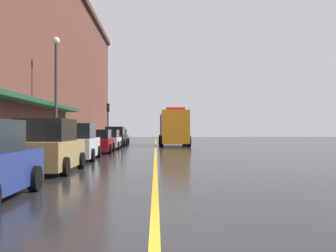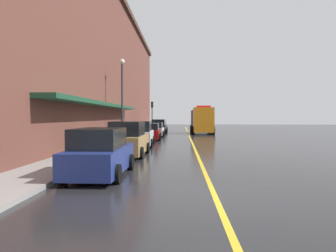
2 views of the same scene
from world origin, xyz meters
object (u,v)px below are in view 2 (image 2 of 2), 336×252
object	(u,v)px
parked_car_5	(159,127)
parked_car_6	(161,126)
parked_car_3	(150,132)
parking_meter_1	(148,125)
parked_car_2	(140,134)
parked_car_1	(128,140)
street_lamp_left	(122,91)
parked_car_4	(155,130)
traffic_light_near	(152,110)
parking_meter_0	(140,127)
parked_car_0	(100,154)
utility_truck	(202,121)

from	to	relation	value
parked_car_5	parked_car_6	world-z (taller)	parked_car_5
parked_car_3	parking_meter_1	distance (m)	12.21
parked_car_6	parked_car_2	bearing A→B (deg)	179.16
parked_car_1	street_lamp_left	size ratio (longest dim) A/B	0.62
parked_car_3	parking_meter_1	size ratio (longest dim) A/B	3.36
parked_car_1	parked_car_5	xyz separation A→B (m)	(0.02, 23.84, -0.03)
parked_car_4	parked_car_6	xyz separation A→B (m)	(-0.09, 11.54, 0.03)
parked_car_5	street_lamp_left	bearing A→B (deg)	172.57
parked_car_2	traffic_light_near	xyz separation A→B (m)	(-1.27, 23.78, 2.29)
parking_meter_0	parked_car_1	bearing A→B (deg)	-84.84
parked_car_0	traffic_light_near	world-z (taller)	traffic_light_near
utility_truck	parked_car_4	bearing A→B (deg)	-44.00
parked_car_1	street_lamp_left	bearing A→B (deg)	13.24
parked_car_5	parked_car_2	bearing A→B (deg)	-179.70
parked_car_0	parked_car_6	size ratio (longest dim) A/B	1.06
parked_car_2	parking_meter_1	size ratio (longest dim) A/B	3.71
parked_car_0	traffic_light_near	xyz separation A→B (m)	(-1.39, 35.67, 2.33)
parked_car_0	parking_meter_0	distance (m)	22.30
utility_truck	parking_meter_0	distance (m)	10.17
street_lamp_left	parking_meter_0	bearing A→B (deg)	85.08
parking_meter_0	parked_car_2	bearing A→B (deg)	-82.67
parked_car_6	parking_meter_1	xyz separation A→B (m)	(-1.40, -4.83, 0.30)
street_lamp_left	parked_car_1	bearing A→B (deg)	-77.53
utility_truck	traffic_light_near	world-z (taller)	traffic_light_near
parked_car_1	parking_meter_0	world-z (taller)	parked_car_1
utility_truck	parking_meter_1	distance (m)	7.15
utility_truck	parking_meter_0	world-z (taller)	utility_truck
parked_car_2	parking_meter_0	world-z (taller)	parked_car_2
parked_car_0	parked_car_6	world-z (taller)	parked_car_0
parked_car_2	parking_meter_0	xyz separation A→B (m)	(-1.33, 10.36, 0.20)
parked_car_4	parking_meter_1	bearing A→B (deg)	12.18
street_lamp_left	traffic_light_near	world-z (taller)	street_lamp_left
parked_car_2	parked_car_3	size ratio (longest dim) A/B	1.10
parked_car_4	parked_car_5	world-z (taller)	parked_car_5
parked_car_4	parked_car_5	bearing A→B (deg)	-0.40
utility_truck	street_lamp_left	distance (m)	16.41
utility_truck	parked_car_6	bearing A→B (deg)	-135.38
parked_car_6	street_lamp_left	xyz separation A→B (m)	(-2.00, -19.82, 3.64)
parked_car_6	parking_meter_1	size ratio (longest dim) A/B	3.10
parked_car_1	parked_car_6	size ratio (longest dim) A/B	1.04
utility_truck	parked_car_2	bearing A→B (deg)	-18.93
parked_car_1	parked_car_4	size ratio (longest dim) A/B	0.95
parking_meter_1	parking_meter_0	bearing A→B (deg)	-90.00
parked_car_6	parked_car_1	bearing A→B (deg)	179.48
parked_car_4	parked_car_5	xyz separation A→B (m)	(0.00, 6.17, 0.13)
parked_car_6	utility_truck	size ratio (longest dim) A/B	0.54
parking_meter_1	parked_car_4	bearing A→B (deg)	-77.43
parked_car_1	parking_meter_0	distance (m)	16.43
parked_car_5	parked_car_6	size ratio (longest dim) A/B	1.12
parked_car_3	street_lamp_left	size ratio (longest dim) A/B	0.64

